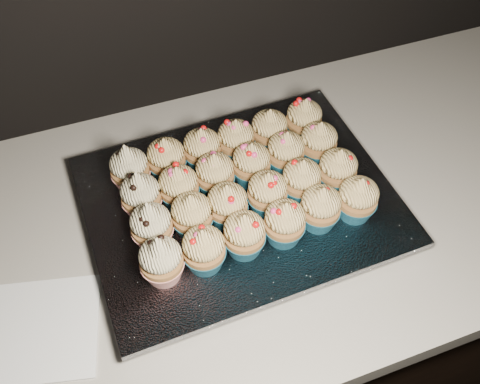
% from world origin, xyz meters
% --- Properties ---
extents(cabinet, '(2.40, 0.60, 0.86)m').
position_xyz_m(cabinet, '(0.00, 1.70, 0.43)').
color(cabinet, black).
rests_on(cabinet, ground).
extents(worktop, '(2.44, 0.64, 0.04)m').
position_xyz_m(worktop, '(0.00, 1.70, 0.88)').
color(worktop, beige).
rests_on(worktop, cabinet).
extents(napkin, '(0.19, 0.19, 0.00)m').
position_xyz_m(napkin, '(-0.49, 1.59, 0.90)').
color(napkin, white).
rests_on(napkin, worktop).
extents(baking_tray, '(0.46, 0.35, 0.02)m').
position_xyz_m(baking_tray, '(-0.16, 1.70, 0.91)').
color(baking_tray, black).
rests_on(baking_tray, worktop).
extents(foil_lining, '(0.49, 0.39, 0.01)m').
position_xyz_m(foil_lining, '(-0.16, 1.70, 0.93)').
color(foil_lining, silver).
rests_on(foil_lining, baking_tray).
extents(cupcake_0, '(0.06, 0.06, 0.10)m').
position_xyz_m(cupcake_0, '(-0.31, 1.60, 0.97)').
color(cupcake_0, red).
rests_on(cupcake_0, foil_lining).
extents(cupcake_1, '(0.06, 0.06, 0.08)m').
position_xyz_m(cupcake_1, '(-0.25, 1.60, 0.97)').
color(cupcake_1, '#195C76').
rests_on(cupcake_1, foil_lining).
extents(cupcake_2, '(0.06, 0.06, 0.08)m').
position_xyz_m(cupcake_2, '(-0.18, 1.60, 0.97)').
color(cupcake_2, '#195C76').
rests_on(cupcake_2, foil_lining).
extents(cupcake_3, '(0.06, 0.06, 0.08)m').
position_xyz_m(cupcake_3, '(-0.12, 1.60, 0.97)').
color(cupcake_3, '#195C76').
rests_on(cupcake_3, foil_lining).
extents(cupcake_4, '(0.06, 0.06, 0.08)m').
position_xyz_m(cupcake_4, '(-0.06, 1.61, 0.97)').
color(cupcake_4, '#195C76').
rests_on(cupcake_4, foil_lining).
extents(cupcake_5, '(0.06, 0.06, 0.08)m').
position_xyz_m(cupcake_5, '(0.00, 1.60, 0.97)').
color(cupcake_5, '#195C76').
rests_on(cupcake_5, foil_lining).
extents(cupcake_6, '(0.06, 0.06, 0.10)m').
position_xyz_m(cupcake_6, '(-0.31, 1.66, 0.97)').
color(cupcake_6, red).
rests_on(cupcake_6, foil_lining).
extents(cupcake_7, '(0.06, 0.06, 0.08)m').
position_xyz_m(cupcake_7, '(-0.24, 1.66, 0.97)').
color(cupcake_7, '#195C76').
rests_on(cupcake_7, foil_lining).
extents(cupcake_8, '(0.06, 0.06, 0.08)m').
position_xyz_m(cupcake_8, '(-0.19, 1.66, 0.97)').
color(cupcake_8, '#195C76').
rests_on(cupcake_8, foil_lining).
extents(cupcake_9, '(0.06, 0.06, 0.08)m').
position_xyz_m(cupcake_9, '(-0.12, 1.66, 0.97)').
color(cupcake_9, '#195C76').
rests_on(cupcake_9, foil_lining).
extents(cupcake_10, '(0.06, 0.06, 0.08)m').
position_xyz_m(cupcake_10, '(-0.06, 1.67, 0.97)').
color(cupcake_10, '#195C76').
rests_on(cupcake_10, foil_lining).
extents(cupcake_11, '(0.06, 0.06, 0.08)m').
position_xyz_m(cupcake_11, '(-0.00, 1.67, 0.97)').
color(cupcake_11, '#195C76').
rests_on(cupcake_11, foil_lining).
extents(cupcake_12, '(0.06, 0.06, 0.10)m').
position_xyz_m(cupcake_12, '(-0.31, 1.72, 0.97)').
color(cupcake_12, red).
rests_on(cupcake_12, foil_lining).
extents(cupcake_13, '(0.06, 0.06, 0.08)m').
position_xyz_m(cupcake_13, '(-0.25, 1.72, 0.97)').
color(cupcake_13, '#195C76').
rests_on(cupcake_13, foil_lining).
extents(cupcake_14, '(0.06, 0.06, 0.08)m').
position_xyz_m(cupcake_14, '(-0.19, 1.73, 0.97)').
color(cupcake_14, '#195C76').
rests_on(cupcake_14, foil_lining).
extents(cupcake_15, '(0.06, 0.06, 0.08)m').
position_xyz_m(cupcake_15, '(-0.13, 1.73, 0.97)').
color(cupcake_15, '#195C76').
rests_on(cupcake_15, foil_lining).
extents(cupcake_16, '(0.06, 0.06, 0.08)m').
position_xyz_m(cupcake_16, '(-0.06, 1.73, 0.97)').
color(cupcake_16, '#195C76').
rests_on(cupcake_16, foil_lining).
extents(cupcake_17, '(0.06, 0.06, 0.08)m').
position_xyz_m(cupcake_17, '(-0.00, 1.73, 0.97)').
color(cupcake_17, '#195C76').
rests_on(cupcake_17, foil_lining).
extents(cupcake_18, '(0.06, 0.06, 0.10)m').
position_xyz_m(cupcake_18, '(-0.31, 1.78, 0.97)').
color(cupcake_18, red).
rests_on(cupcake_18, foil_lining).
extents(cupcake_19, '(0.06, 0.06, 0.08)m').
position_xyz_m(cupcake_19, '(-0.25, 1.78, 0.97)').
color(cupcake_19, '#195C76').
rests_on(cupcake_19, foil_lining).
extents(cupcake_20, '(0.06, 0.06, 0.08)m').
position_xyz_m(cupcake_20, '(-0.19, 1.79, 0.97)').
color(cupcake_20, '#195C76').
rests_on(cupcake_20, foil_lining).
extents(cupcake_21, '(0.06, 0.06, 0.08)m').
position_xyz_m(cupcake_21, '(-0.13, 1.79, 0.97)').
color(cupcake_21, '#195C76').
rests_on(cupcake_21, foil_lining).
extents(cupcake_22, '(0.06, 0.06, 0.08)m').
position_xyz_m(cupcake_22, '(-0.07, 1.79, 0.97)').
color(cupcake_22, '#195C76').
rests_on(cupcake_22, foil_lining).
extents(cupcake_23, '(0.06, 0.06, 0.08)m').
position_xyz_m(cupcake_23, '(-0.00, 1.79, 0.97)').
color(cupcake_23, '#195C76').
rests_on(cupcake_23, foil_lining).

